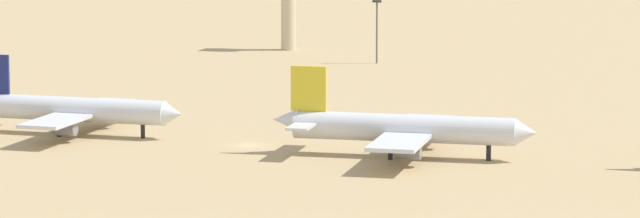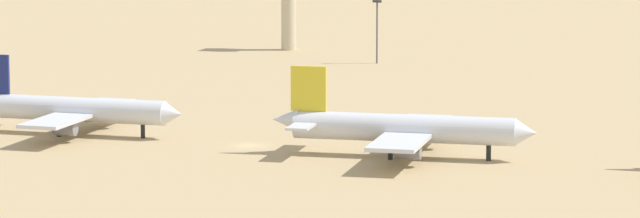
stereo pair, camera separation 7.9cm
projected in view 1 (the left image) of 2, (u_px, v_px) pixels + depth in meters
ground at (248, 146)px, 265.13m from camera, size 4000.00×4000.00×0.00m
parked_jet_navy_2 at (71, 109)px, 274.66m from camera, size 35.92×30.05×11.90m
parked_jet_yellow_3 at (401, 128)px, 254.84m from camera, size 38.22×32.20×12.62m
light_pole_west at (377, 26)px, 363.31m from camera, size 1.80×0.50×12.86m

